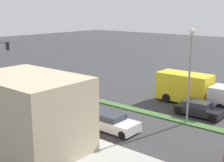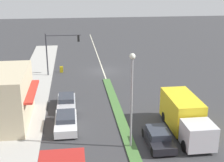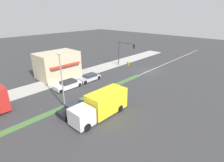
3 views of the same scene
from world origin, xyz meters
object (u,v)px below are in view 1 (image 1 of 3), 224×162
(pedestrian, at_px, (26,114))
(sedan_dark, at_px, (199,109))
(street_lamp, at_px, (190,64))
(delivery_truck, at_px, (193,89))
(van_white, at_px, (110,122))
(sedan_silver, at_px, (68,109))

(pedestrian, xyz_separation_m, sedan_dark, (-10.80, 9.25, -0.34))
(street_lamp, relative_size, sedan_dark, 1.89)
(delivery_truck, xyz_separation_m, sedan_dark, (2.80, 1.92, -0.85))
(pedestrian, bearing_deg, street_lamp, 132.87)
(street_lamp, distance_m, delivery_truck, 6.30)
(delivery_truck, distance_m, van_white, 10.21)
(sedan_silver, bearing_deg, pedestrian, -12.04)
(street_lamp, relative_size, delivery_truck, 0.98)
(pedestrian, distance_m, delivery_truck, 15.45)
(street_lamp, bearing_deg, van_white, -37.48)
(van_white, bearing_deg, pedestrian, -56.46)
(street_lamp, height_order, delivery_truck, street_lamp)
(street_lamp, distance_m, pedestrian, 13.20)
(sedan_silver, bearing_deg, street_lamp, 120.48)
(sedan_dark, distance_m, van_white, 8.15)
(street_lamp, xyz_separation_m, van_white, (5.00, -3.83, -4.16))
(pedestrian, relative_size, sedan_silver, 0.38)
(street_lamp, distance_m, van_white, 7.55)
(pedestrian, bearing_deg, van_white, 123.54)
(van_white, bearing_deg, sedan_dark, 152.07)
(pedestrian, relative_size, delivery_truck, 0.21)
(pedestrian, xyz_separation_m, sedan_silver, (-3.60, 0.77, -0.36))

